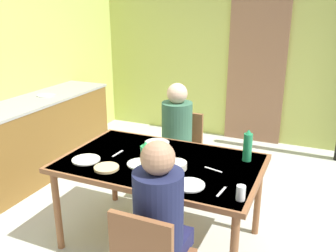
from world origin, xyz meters
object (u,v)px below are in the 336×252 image
(kitchen_counter, at_px, (28,141))
(person_far_diner, at_px, (176,127))
(person_near_diner, at_px, (159,210))
(water_bottle_green_near, at_px, (248,146))
(chair_far_diner, at_px, (181,149))
(serving_bowl_center, at_px, (176,165))
(water_bottle_green_far, at_px, (146,161))
(dining_table, at_px, (161,168))

(kitchen_counter, height_order, person_far_diner, person_far_diner)
(person_near_diner, distance_m, water_bottle_green_near, 1.05)
(chair_far_diner, distance_m, person_far_diner, 0.31)
(serving_bowl_center, bearing_deg, water_bottle_green_far, -120.70)
(kitchen_counter, height_order, chair_far_diner, kitchen_counter)
(person_far_diner, bearing_deg, kitchen_counter, 7.31)
(person_near_diner, xyz_separation_m, serving_bowl_center, (-0.16, 0.63, -0.01))
(person_near_diner, distance_m, serving_bowl_center, 0.65)
(water_bottle_green_near, bearing_deg, dining_table, -155.18)
(dining_table, xyz_separation_m, water_bottle_green_far, (0.03, -0.31, 0.20))
(chair_far_diner, xyz_separation_m, water_bottle_green_near, (0.78, -0.56, 0.37))
(kitchen_counter, bearing_deg, person_near_diner, -28.54)
(kitchen_counter, distance_m, person_far_diner, 1.78)
(kitchen_counter, xyz_separation_m, person_far_diner, (1.73, 0.22, 0.33))
(water_bottle_green_far, relative_size, serving_bowl_center, 1.66)
(chair_far_diner, distance_m, person_near_diner, 1.66)
(kitchen_counter, height_order, water_bottle_green_far, water_bottle_green_far)
(chair_far_diner, relative_size, person_far_diner, 1.13)
(chair_far_diner, height_order, serving_bowl_center, chair_far_diner)
(water_bottle_green_far, bearing_deg, kitchen_counter, 157.44)
(chair_far_diner, bearing_deg, water_bottle_green_near, 144.52)
(kitchen_counter, bearing_deg, chair_far_diner, 11.69)
(kitchen_counter, relative_size, person_near_diner, 3.11)
(water_bottle_green_far, xyz_separation_m, serving_bowl_center, (0.13, 0.23, -0.11))
(person_near_diner, bearing_deg, serving_bowl_center, 104.02)
(dining_table, relative_size, person_near_diner, 2.06)
(serving_bowl_center, bearing_deg, water_bottle_green_near, 38.74)
(serving_bowl_center, bearing_deg, kitchen_counter, 164.47)
(person_near_diner, xyz_separation_m, person_far_diner, (-0.48, 1.43, 0.00))
(water_bottle_green_far, distance_m, serving_bowl_center, 0.28)
(water_bottle_green_near, bearing_deg, kitchen_counter, 175.44)
(person_far_diner, distance_m, water_bottle_green_far, 1.04)
(kitchen_counter, xyz_separation_m, serving_bowl_center, (2.06, -0.57, 0.32))
(water_bottle_green_far, bearing_deg, dining_table, 95.69)
(water_bottle_green_far, bearing_deg, person_near_diner, -54.21)
(serving_bowl_center, bearing_deg, dining_table, 154.04)
(serving_bowl_center, bearing_deg, person_far_diner, 112.14)
(person_far_diner, height_order, water_bottle_green_near, person_far_diner)
(dining_table, relative_size, chair_far_diner, 1.82)
(kitchen_counter, height_order, dining_table, kitchen_counter)
(dining_table, bearing_deg, kitchen_counter, 165.44)
(person_near_diner, bearing_deg, water_bottle_green_far, 125.79)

